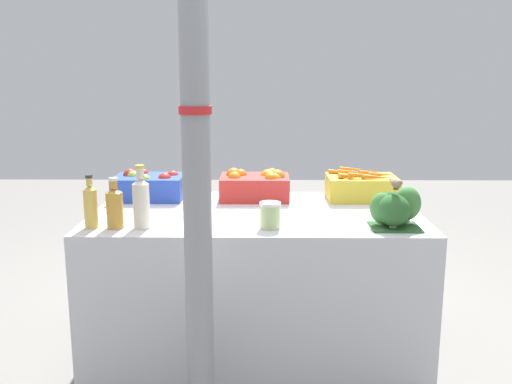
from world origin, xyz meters
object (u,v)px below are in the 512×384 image
at_px(juice_bottle_amber, 115,207).
at_px(sparrow_bird, 397,184).
at_px(broccoli_pile, 394,208).
at_px(pickle_jar, 270,215).
at_px(juice_bottle_cloudy, 141,202).
at_px(apple_crate, 149,186).
at_px(orange_crate, 256,185).
at_px(juice_bottle_golden, 91,205).
at_px(carrot_crate, 361,187).
at_px(support_pole, 196,143).

height_order(juice_bottle_amber, sparrow_bird, sparrow_bird).
distance_m(broccoli_pile, pickle_jar, 0.57).
xyz_separation_m(broccoli_pile, juice_bottle_cloudy, (-1.14, -0.03, 0.03)).
xyz_separation_m(juice_bottle_amber, juice_bottle_cloudy, (0.12, 0.00, 0.02)).
relative_size(apple_crate, sparrow_bird, 2.78).
xyz_separation_m(orange_crate, pickle_jar, (0.07, -0.61, -0.02)).
relative_size(juice_bottle_golden, pickle_jar, 2.04).
distance_m(carrot_crate, pickle_jar, 0.79).
bearing_deg(juice_bottle_golden, support_pole, -37.09).
relative_size(carrot_crate, juice_bottle_amber, 1.63).
bearing_deg(sparrow_bird, broccoli_pile, 166.94).
distance_m(juice_bottle_golden, juice_bottle_amber, 0.11).
distance_m(pickle_jar, sparrow_bird, 0.58).
height_order(orange_crate, juice_bottle_amber, juice_bottle_amber).
bearing_deg(sparrow_bird, juice_bottle_golden, -97.25).
bearing_deg(juice_bottle_golden, pickle_jar, 0.25).
xyz_separation_m(support_pole, orange_crate, (0.21, 1.01, -0.36)).
distance_m(apple_crate, broccoli_pile, 1.36).
xyz_separation_m(carrot_crate, juice_bottle_golden, (-1.32, -0.61, 0.03)).
bearing_deg(juice_bottle_cloudy, orange_crate, 49.99).
relative_size(juice_bottle_cloudy, pickle_jar, 2.42).
bearing_deg(juice_bottle_cloudy, juice_bottle_amber, 180.00).
distance_m(support_pole, orange_crate, 1.09).
height_order(pickle_jar, sparrow_bird, sparrow_bird).
height_order(support_pole, broccoli_pile, support_pole).
xyz_separation_m(broccoli_pile, pickle_jar, (-0.56, -0.03, -0.03)).
bearing_deg(juice_bottle_cloudy, juice_bottle_golden, 180.00).
bearing_deg(broccoli_pile, carrot_crate, 94.93).
height_order(juice_bottle_amber, pickle_jar, juice_bottle_amber).
xyz_separation_m(juice_bottle_golden, pickle_jar, (0.81, 0.00, -0.04)).
height_order(orange_crate, sparrow_bird, sparrow_bird).
bearing_deg(carrot_crate, juice_bottle_golden, -155.38).
relative_size(broccoli_pile, juice_bottle_cloudy, 0.82).
bearing_deg(sparrow_bird, support_pole, -71.95).
bearing_deg(broccoli_pile, juice_bottle_golden, -178.75).
bearing_deg(juice_bottle_golden, broccoli_pile, 1.25).
distance_m(apple_crate, pickle_jar, 0.90).
relative_size(broccoli_pile, sparrow_bird, 1.74).
relative_size(carrot_crate, broccoli_pile, 1.60).
xyz_separation_m(support_pole, juice_bottle_golden, (-0.53, 0.40, -0.33)).
bearing_deg(juice_bottle_golden, apple_crate, 76.71).
height_order(carrot_crate, juice_bottle_golden, juice_bottle_golden).
bearing_deg(juice_bottle_amber, apple_crate, 86.66).
xyz_separation_m(apple_crate, orange_crate, (0.60, -0.00, 0.00)).
height_order(orange_crate, pickle_jar, orange_crate).
relative_size(support_pole, apple_crate, 6.49).
distance_m(support_pole, pickle_jar, 0.62).
distance_m(carrot_crate, sparrow_bird, 0.64).
relative_size(juice_bottle_amber, juice_bottle_cloudy, 0.80).
bearing_deg(support_pole, sparrow_bird, 24.81).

